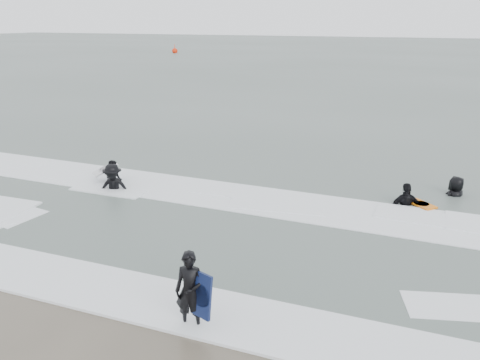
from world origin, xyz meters
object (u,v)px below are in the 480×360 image
(surfer_right_near, at_px, (405,206))
(buoy, at_px, (175,51))
(surfer_centre, at_px, (192,327))
(surfer_wading, at_px, (114,184))
(surfer_right_far, at_px, (455,196))
(surfer_breaker, at_px, (114,192))

(surfer_right_near, distance_m, buoy, 75.50)
(surfer_centre, height_order, buoy, buoy)
(surfer_centre, height_order, surfer_wading, surfer_centre)
(surfer_right_near, relative_size, buoy, 1.19)
(surfer_wading, xyz_separation_m, surfer_right_near, (10.64, 1.82, 0.00))
(surfer_right_near, distance_m, surfer_right_far, 2.25)
(surfer_wading, relative_size, surfer_right_far, 0.80)
(surfer_right_near, xyz_separation_m, surfer_right_far, (1.61, 1.58, 0.00))
(surfer_centre, xyz_separation_m, surfer_right_near, (3.80, 8.64, 0.00))
(surfer_breaker, bearing_deg, surfer_right_near, -3.42)
(surfer_centre, xyz_separation_m, buoy, (-39.41, 70.55, 0.42))
(surfer_wading, distance_m, buoy, 71.57)
(surfer_breaker, bearing_deg, buoy, 99.70)
(surfer_breaker, relative_size, surfer_right_near, 0.98)
(surfer_wading, xyz_separation_m, surfer_right_far, (12.24, 3.40, 0.00))
(surfer_centre, relative_size, surfer_breaker, 0.91)
(surfer_centre, relative_size, surfer_right_near, 0.89)
(surfer_breaker, distance_m, buoy, 72.44)
(surfer_right_far, bearing_deg, surfer_centre, 14.43)
(surfer_wading, height_order, surfer_right_far, surfer_right_far)
(surfer_centre, xyz_separation_m, surfer_right_far, (5.40, 10.22, 0.00))
(surfer_right_near, bearing_deg, surfer_centre, 43.35)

